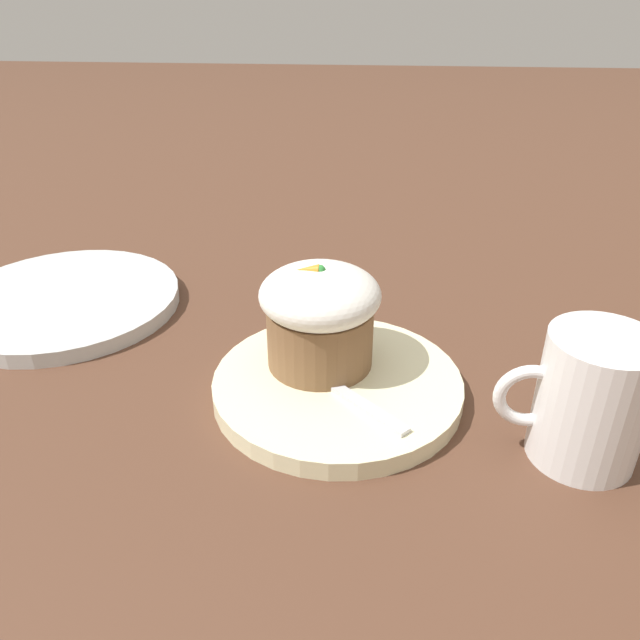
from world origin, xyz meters
TOP-DOWN VIEW (x-y plane):
  - ground_plane at (0.00, 0.00)m, footprint 4.00×4.00m
  - dessert_plate at (0.00, 0.00)m, footprint 0.20×0.20m
  - carrot_cake at (0.02, -0.02)m, footprint 0.10×0.10m
  - spoon at (0.01, 0.00)m, footprint 0.11×0.11m
  - coffee_cup at (-0.18, 0.06)m, footprint 0.11×0.08m
  - side_plate at (0.29, -0.13)m, footprint 0.23×0.23m

SIDE VIEW (x-z plane):
  - ground_plane at x=0.00m, z-range 0.00..0.00m
  - side_plate at x=0.29m, z-range 0.00..0.02m
  - dessert_plate at x=0.00m, z-range 0.00..0.02m
  - spoon at x=0.01m, z-range 0.02..0.02m
  - coffee_cup at x=-0.18m, z-range 0.00..0.10m
  - carrot_cake at x=0.02m, z-range 0.02..0.11m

